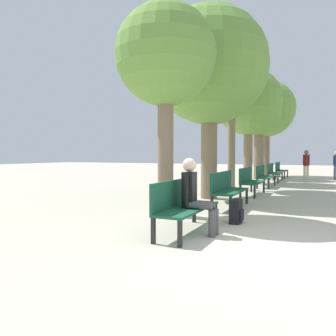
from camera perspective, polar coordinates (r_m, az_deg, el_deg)
The scene contains 17 objects.
ground_plane at distance 5.26m, azimuth 18.55°, elevation -12.97°, with size 80.00×80.00×0.00m, color beige.
bench_row_0 at distance 5.82m, azimuth 2.54°, elevation -6.05°, with size 0.54×1.87×0.93m.
bench_row_1 at distance 8.61m, azimuth 10.19°, elevation -3.34°, with size 0.54×1.87×0.93m.
bench_row_2 at distance 11.49m, azimuth 14.04°, elevation -1.95°, with size 0.54×1.87×0.93m.
bench_row_3 at distance 14.40m, azimuth 16.34°, elevation -1.11°, with size 0.54×1.87×0.93m.
bench_row_4 at distance 17.33m, azimuth 17.86°, elevation -0.55°, with size 0.54×1.87×0.93m.
bench_row_5 at distance 20.27m, azimuth 18.95°, elevation -0.15°, with size 0.54×1.87×0.93m.
tree_row_0 at distance 7.74m, azimuth -0.44°, elevation 18.62°, with size 2.28×2.28×4.75m.
tree_row_1 at distance 10.70m, azimuth 7.23°, elevation 16.99°, with size 3.63×3.63×5.94m.
tree_row_2 at distance 13.42m, azimuth 11.10°, elevation 15.83°, with size 2.44×2.44×5.79m.
tree_row_3 at distance 16.30m, azimuth 13.84°, elevation 11.01°, with size 3.16×3.16×5.47m.
tree_row_4 at distance 19.09m, azimuth 15.58°, elevation 8.75°, with size 2.42×2.42×4.86m.
tree_row_5 at distance 21.84m, azimuth 16.82°, elevation 9.77°, with size 3.52×3.52×6.02m.
person_seated at distance 5.69m, azimuth 4.84°, elevation -4.52°, with size 0.63×0.36×1.32m.
backpack at distance 6.75m, azimuth 11.79°, elevation -7.43°, with size 0.23×0.36×0.48m.
pedestrian_near at distance 18.09m, azimuth 22.94°, elevation 0.73°, with size 0.32×0.28×1.60m.
pedestrian_mid at distance 19.49m, azimuth 27.27°, elevation 0.69°, with size 0.32×0.21×1.56m.
Camera 1 is at (0.58, -5.04, 1.38)m, focal length 35.00 mm.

